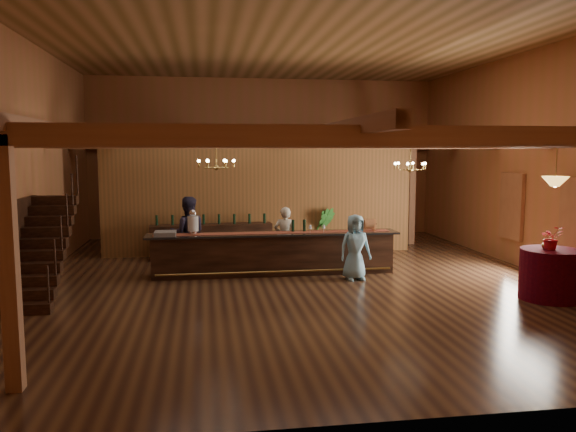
{
  "coord_description": "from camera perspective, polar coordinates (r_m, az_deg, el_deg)",
  "views": [
    {
      "loc": [
        -2.11,
        -12.72,
        3.0
      ],
      "look_at": [
        -0.09,
        0.76,
        1.42
      ],
      "focal_mm": 35.0,
      "sensor_mm": 36.0,
      "label": 1
    }
  ],
  "objects": [
    {
      "name": "window_right_back",
      "position": [
        15.98,
        21.81,
        0.93
      ],
      "size": [
        0.12,
        1.05,
        1.75
      ],
      "primitive_type": "cube",
      "color": "white",
      "rests_on": "wall_right"
    },
    {
      "name": "table_vase",
      "position": [
        12.49,
        24.76,
        -2.38
      ],
      "size": [
        0.18,
        0.18,
        0.3
      ],
      "primitive_type": "imported",
      "rotation": [
        0.0,
        0.0,
        0.26
      ],
      "color": "#A0813E",
      "rests_on": "round_table"
    },
    {
      "name": "support_posts",
      "position": [
        12.48,
        1.25,
        0.17
      ],
      "size": [
        9.2,
        10.2,
        3.2
      ],
      "color": "#9B6340",
      "rests_on": "floor"
    },
    {
      "name": "staircase",
      "position": [
        12.6,
        -23.83,
        -3.09
      ],
      "size": [
        1.0,
        2.8,
        2.0
      ],
      "color": "#412315",
      "rests_on": "floor"
    },
    {
      "name": "glass_rack_tray",
      "position": [
        13.51,
        -12.36,
        -1.74
      ],
      "size": [
        0.5,
        0.5,
        0.1
      ],
      "primitive_type": "cube",
      "color": "gray",
      "rests_on": "tasting_bar"
    },
    {
      "name": "round_table",
      "position": [
        12.6,
        25.09,
        -5.39
      ],
      "size": [
        1.19,
        1.19,
        1.03
      ],
      "primitive_type": "cylinder",
      "color": "#580411",
      "rests_on": "floor"
    },
    {
      "name": "beam_grid",
      "position": [
        13.4,
        0.53,
        7.65
      ],
      "size": [
        11.9,
        13.9,
        0.39
      ],
      "color": "#9B6340",
      "rests_on": "wall_left"
    },
    {
      "name": "floor",
      "position": [
        13.24,
        0.86,
        -6.48
      ],
      "size": [
        14.0,
        14.0,
        0.0
      ],
      "primitive_type": "plane",
      "color": "#52351E",
      "rests_on": "ground"
    },
    {
      "name": "bartender",
      "position": [
        14.44,
        -0.3,
        -2.18
      ],
      "size": [
        0.64,
        0.49,
        1.58
      ],
      "primitive_type": "imported",
      "rotation": [
        0.0,
        0.0,
        2.92
      ],
      "color": "beige",
      "rests_on": "floor"
    },
    {
      "name": "staff_second",
      "position": [
        14.33,
        -10.13,
        -1.77
      ],
      "size": [
        0.95,
        0.76,
        1.87
      ],
      "primitive_type": "imported",
      "rotation": [
        0.0,
        0.0,
        3.2
      ],
      "color": "#242138",
      "rests_on": "floor"
    },
    {
      "name": "wall_back",
      "position": [
        19.83,
        -2.44,
        5.89
      ],
      "size": [
        12.0,
        0.1,
        5.5
      ],
      "primitive_type": "cube",
      "color": "#985F34",
      "rests_on": "floor"
    },
    {
      "name": "guest",
      "position": [
        13.19,
        6.83,
        -3.17
      ],
      "size": [
        0.81,
        0.58,
        1.54
      ],
      "primitive_type": "imported",
      "rotation": [
        0.0,
        0.0,
        0.13
      ],
      "color": "#7DB6D0",
      "rests_on": "floor"
    },
    {
      "name": "backbar_shelf",
      "position": [
        15.98,
        -7.76,
        -2.53
      ],
      "size": [
        3.44,
        0.83,
        0.96
      ],
      "primitive_type": "cube",
      "rotation": [
        0.0,
        0.0,
        0.09
      ],
      "color": "#412315",
      "rests_on": "floor"
    },
    {
      "name": "window_right_front",
      "position": [
        13.81,
        27.24,
        -0.15
      ],
      "size": [
        0.12,
        1.05,
        1.75
      ],
      "primitive_type": "cube",
      "color": "white",
      "rests_on": "wall_right"
    },
    {
      "name": "ceiling",
      "position": [
        13.13,
        0.91,
        17.59
      ],
      "size": [
        14.0,
        14.0,
        0.0
      ],
      "primitive_type": "plane",
      "rotation": [
        3.14,
        0.0,
        0.0
      ],
      "color": "#986840",
      "rests_on": "wall_back"
    },
    {
      "name": "pendant_lamp",
      "position": [
        12.37,
        25.51,
        3.2
      ],
      "size": [
        0.52,
        0.52,
        0.9
      ],
      "color": "#A0813E",
      "rests_on": "beam_grid"
    },
    {
      "name": "floor_plant",
      "position": [
        16.61,
        3.54,
        -1.44
      ],
      "size": [
        0.74,
        0.6,
        1.35
      ],
      "primitive_type": "imported",
      "rotation": [
        0.0,
        0.0,
        -0.0
      ],
      "color": "#297226",
      "rests_on": "floor"
    },
    {
      "name": "wall_left",
      "position": [
        13.3,
        -25.64,
        4.89
      ],
      "size": [
        0.1,
        14.0,
        5.5
      ],
      "primitive_type": "cube",
      "color": "#985F34",
      "rests_on": "floor"
    },
    {
      "name": "bar_bottle_1",
      "position": [
        13.84,
        1.67,
        -0.98
      ],
      "size": [
        0.07,
        0.07,
        0.3
      ],
      "primitive_type": "cylinder",
      "color": "black",
      "rests_on": "tasting_bar"
    },
    {
      "name": "chandelier_right",
      "position": [
        14.11,
        12.32,
        5.02
      ],
      "size": [
        0.8,
        0.8,
        0.71
      ],
      "color": "#A0813E",
      "rests_on": "beam_grid"
    },
    {
      "name": "tasting_bar",
      "position": [
        13.71,
        -1.43,
        -3.81
      ],
      "size": [
        6.13,
        0.81,
        1.03
      ],
      "rotation": [
        0.0,
        0.0,
        -0.0
      ],
      "color": "#412315",
      "rests_on": "floor"
    },
    {
      "name": "wall_front",
      "position": [
        6.1,
        11.72,
        4.13
      ],
      "size": [
        12.0,
        0.1,
        5.5
      ],
      "primitive_type": "cube",
      "color": "#985F34",
      "rests_on": "floor"
    },
    {
      "name": "chandelier_left",
      "position": [
        12.46,
        -7.29,
        5.34
      ],
      "size": [
        0.8,
        0.8,
        0.62
      ],
      "color": "#A0813E",
      "rests_on": "beam_grid"
    },
    {
      "name": "bar_bottle_0",
      "position": [
        13.79,
        0.51,
        -1.0
      ],
      "size": [
        0.07,
        0.07,
        0.3
      ],
      "primitive_type": "cylinder",
      "color": "black",
      "rests_on": "tasting_bar"
    },
    {
      "name": "wall_right",
      "position": [
        15.09,
        24.08,
        5.09
      ],
      "size": [
        0.1,
        14.0,
        5.5
      ],
      "primitive_type": "cube",
      "color": "#985F34",
      "rests_on": "floor"
    },
    {
      "name": "raffle_drum",
      "position": [
        14.04,
        8.2,
        -0.83
      ],
      "size": [
        0.34,
        0.24,
        0.3
      ],
      "color": "#9B5630",
      "rests_on": "tasting_bar"
    },
    {
      "name": "table_flowers",
      "position": [
        12.43,
        25.18,
        -2.02
      ],
      "size": [
        0.44,
        0.39,
        0.48
      ],
      "primitive_type": "imported",
      "rotation": [
        0.0,
        0.0,
        -0.03
      ],
      "color": "red",
      "rests_on": "round_table"
    },
    {
      "name": "backroom_boxes",
      "position": [
        18.48,
        -2.82,
        -1.08
      ],
      "size": [
        4.1,
        0.6,
        1.1
      ],
      "color": "#412315",
      "rests_on": "floor"
    },
    {
      "name": "partition_wall",
      "position": [
        16.36,
        -2.86,
        1.52
      ],
      "size": [
        9.0,
        0.18,
        3.1
      ],
      "primitive_type": "cube",
      "color": "brown",
      "rests_on": "floor"
    },
    {
      "name": "beverage_dispenser",
      "position": [
        13.55,
        -9.63,
        -0.65
      ],
      "size": [
        0.26,
        0.26,
        0.6
      ],
      "color": "silver",
      "rests_on": "tasting_bar"
    }
  ]
}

